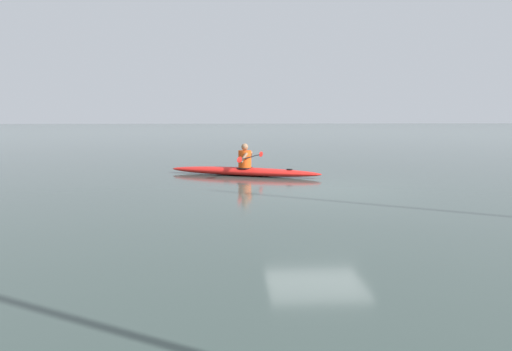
% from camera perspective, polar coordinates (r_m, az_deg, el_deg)
% --- Properties ---
extents(ground_plane, '(160.00, 160.00, 0.00)m').
position_cam_1_polar(ground_plane, '(12.27, 7.25, -1.66)').
color(ground_plane, '#384742').
extents(kayak, '(4.75, 2.37, 0.26)m').
position_cam_1_polar(kayak, '(14.91, -1.48, 0.49)').
color(kayak, red).
rests_on(kayak, ground).
extents(kayaker, '(0.93, 2.23, 0.74)m').
position_cam_1_polar(kayaker, '(14.84, -1.27, 2.13)').
color(kayaker, '#E04C14').
rests_on(kayaker, kayak).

